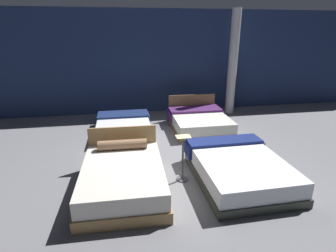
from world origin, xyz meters
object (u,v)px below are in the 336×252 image
bed_1 (239,169)px  bed_3 (199,121)px  bed_2 (124,127)px  price_sign (183,164)px  bed_0 (123,177)px  support_pillar (233,63)px

bed_1 → bed_3: bearing=88.3°
bed_2 → price_sign: (1.10, -2.78, 0.16)m
bed_0 → support_pillar: size_ratio=0.59×
bed_2 → bed_3: bearing=0.4°
bed_0 → price_sign: size_ratio=2.23×
bed_2 → price_sign: price_sign is taller
price_sign → support_pillar: support_pillar is taller
bed_3 → bed_0: bearing=-127.5°
bed_0 → bed_2: bed_0 is taller
bed_1 → price_sign: size_ratio=2.33×
bed_3 → bed_2: bearing=-179.5°
bed_3 → support_pillar: bearing=43.0°
bed_3 → price_sign: price_sign is taller
price_sign → bed_1: bearing=-9.3°
bed_0 → support_pillar: (3.87, 4.38, 1.48)m
bed_0 → support_pillar: support_pillar is taller
bed_2 → bed_3: bed_3 is taller
bed_3 → price_sign: size_ratio=2.13×
bed_1 → bed_3: size_ratio=1.09×
bed_2 → price_sign: size_ratio=2.14×
bed_2 → support_pillar: size_ratio=0.57×
bed_1 → price_sign: price_sign is taller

